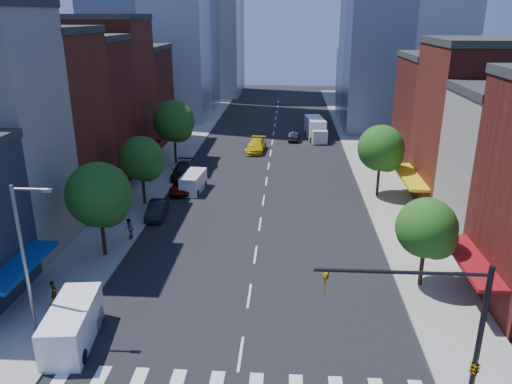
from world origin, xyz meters
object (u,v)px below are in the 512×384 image
at_px(traffic_car_far, 319,127).
at_px(pedestrian_near, 54,292).
at_px(cargo_van_near, 72,326).
at_px(parked_car_front, 74,329).
at_px(pedestrian_far, 129,229).
at_px(cargo_van_far, 193,182).
at_px(parked_car_third, 182,186).
at_px(traffic_car_oncoming, 294,136).
at_px(taxi, 256,146).
at_px(parked_car_rear, 183,171).
at_px(parked_car_second, 157,210).
at_px(box_truck, 316,129).

relative_size(traffic_car_far, pedestrian_near, 2.76).
bearing_deg(cargo_van_near, traffic_car_far, 66.48).
bearing_deg(parked_car_front, pedestrian_far, 99.19).
relative_size(parked_car_front, cargo_van_far, 0.98).
height_order(parked_car_third, traffic_car_oncoming, traffic_car_oncoming).
xyz_separation_m(cargo_van_near, traffic_car_oncoming, (12.63, 49.05, -0.49)).
bearing_deg(taxi, cargo_van_near, -95.69).
relative_size(traffic_car_oncoming, pedestrian_near, 2.60).
bearing_deg(parked_car_rear, pedestrian_far, -96.59).
bearing_deg(pedestrian_near, taxi, -28.47).
xyz_separation_m(parked_car_second, cargo_van_near, (0.02, -18.74, 0.43)).
height_order(parked_car_front, pedestrian_far, pedestrian_far).
height_order(parked_car_second, taxi, taxi).
bearing_deg(parked_car_rear, cargo_van_near, -93.16).
relative_size(parked_car_second, taxi, 0.77).
height_order(parked_car_rear, traffic_car_oncoming, parked_car_rear).
bearing_deg(taxi, pedestrian_near, -100.63).
bearing_deg(traffic_car_far, traffic_car_oncoming, 65.90).
xyz_separation_m(parked_car_third, cargo_van_far, (1.08, 0.37, 0.31)).
distance_m(traffic_car_oncoming, pedestrian_far, 37.91).
bearing_deg(traffic_car_oncoming, taxi, 57.61).
bearing_deg(parked_car_third, box_truck, 57.87).
bearing_deg(parked_car_second, pedestrian_near, -103.71).
bearing_deg(pedestrian_near, pedestrian_far, -23.86).
relative_size(cargo_van_near, cargo_van_far, 1.20).
height_order(parked_car_second, parked_car_third, parked_car_second).
bearing_deg(parked_car_second, parked_car_third, 79.42).
relative_size(parked_car_front, traffic_car_far, 1.09).
xyz_separation_m(parked_car_third, parked_car_rear, (-0.91, 4.89, 0.16)).
distance_m(traffic_car_far, pedestrian_near, 55.21).
xyz_separation_m(traffic_car_oncoming, box_truck, (3.19, 1.34, 0.78)).
distance_m(parked_car_third, pedestrian_far, 12.09).
height_order(cargo_van_far, traffic_car_far, cargo_van_far).
distance_m(parked_car_rear, traffic_car_oncoming, 22.44).
relative_size(parked_car_third, taxi, 0.83).
height_order(parked_car_second, pedestrian_far, pedestrian_far).
height_order(pedestrian_near, pedestrian_far, pedestrian_far).
xyz_separation_m(parked_car_front, parked_car_rear, (0.00, 30.30, 0.03)).
height_order(parked_car_third, pedestrian_near, pedestrian_near).
relative_size(parked_car_second, pedestrian_near, 2.84).
bearing_deg(parked_car_front, parked_car_third, 92.90).
bearing_deg(parked_car_front, traffic_car_oncoming, 80.42).
height_order(parked_car_third, taxi, taxi).
distance_m(parked_car_front, pedestrian_near, 4.59).
bearing_deg(pedestrian_near, parked_car_rear, -19.50).
xyz_separation_m(traffic_car_far, pedestrian_near, (-19.48, -51.66, 0.20)).
relative_size(traffic_car_far, pedestrian_far, 2.45).
bearing_deg(parked_car_third, pedestrian_far, -100.11).
height_order(parked_car_third, box_truck, box_truck).
height_order(parked_car_front, traffic_car_far, parked_car_front).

